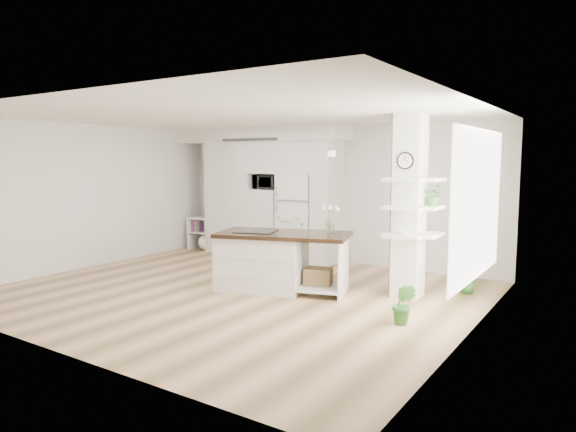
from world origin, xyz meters
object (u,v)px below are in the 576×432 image
object	(u,v)px
kitchen_island	(269,259)
bookshelf	(204,236)
floor_plant_a	(404,304)
refrigerator	(300,217)

from	to	relation	value
kitchen_island	bookshelf	bearing A→B (deg)	130.06
floor_plant_a	bookshelf	bearing A→B (deg)	155.36
refrigerator	kitchen_island	world-z (taller)	refrigerator
bookshelf	floor_plant_a	distance (m)	6.28
refrigerator	floor_plant_a	world-z (taller)	refrigerator
floor_plant_a	kitchen_island	bearing A→B (deg)	167.59
kitchen_island	floor_plant_a	size ratio (longest dim) A/B	4.22
refrigerator	bookshelf	world-z (taller)	refrigerator
kitchen_island	bookshelf	world-z (taller)	kitchen_island
bookshelf	kitchen_island	bearing A→B (deg)	-39.12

